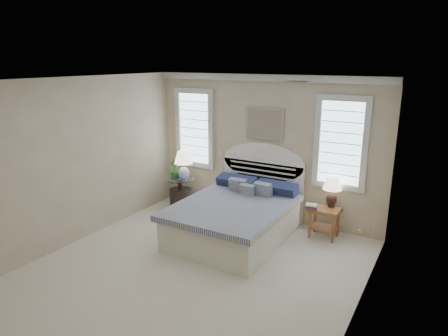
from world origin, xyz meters
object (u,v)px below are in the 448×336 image
at_px(side_table_left, 180,190).
at_px(bed, 238,215).
at_px(lamp_left, 184,162).
at_px(nightstand_right, 324,216).
at_px(lamp_right, 332,188).
at_px(floor_pot, 181,199).

bearing_deg(side_table_left, bed, -19.74).
bearing_deg(lamp_left, bed, -20.42).
distance_m(nightstand_right, lamp_right, 0.49).
height_order(side_table_left, lamp_left, lamp_left).
bearing_deg(lamp_left, floor_pot, 174.48).
bearing_deg(side_table_left, nightstand_right, 1.94).
relative_size(bed, nightstand_right, 4.29).
xyz_separation_m(nightstand_right, lamp_left, (-2.83, -0.12, 0.60)).
bearing_deg(bed, side_table_left, 160.26).
height_order(side_table_left, nightstand_right, side_table_left).
bearing_deg(side_table_left, lamp_right, 4.75).
relative_size(nightstand_right, lamp_left, 0.90).
height_order(nightstand_right, lamp_right, lamp_right).
bearing_deg(lamp_right, nightstand_right, -111.42).
xyz_separation_m(nightstand_right, lamp_right, (0.06, 0.15, 0.46)).
distance_m(side_table_left, nightstand_right, 2.95).
bearing_deg(floor_pot, side_table_left, 150.00).
distance_m(floor_pot, lamp_right, 3.07).
bearing_deg(bed, lamp_right, 31.79).
relative_size(nightstand_right, floor_pot, 1.18).
distance_m(bed, lamp_right, 1.66).
bearing_deg(lamp_right, lamp_left, -174.59).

